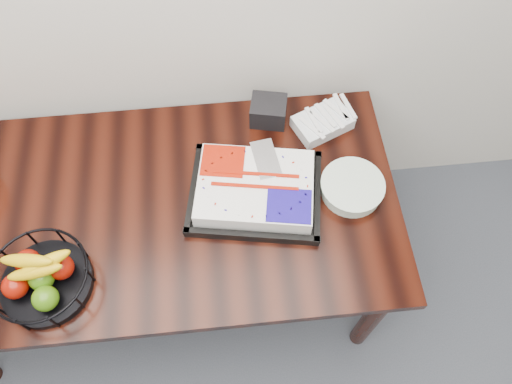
{
  "coord_description": "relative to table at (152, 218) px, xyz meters",
  "views": [
    {
      "loc": [
        0.3,
        1.15,
        2.34
      ],
      "look_at": [
        0.39,
        1.98,
        0.83
      ],
      "focal_mm": 35.0,
      "sensor_mm": 36.0,
      "label": 1
    }
  ],
  "objects": [
    {
      "name": "fork_bag",
      "position": [
        0.68,
        0.29,
        0.12
      ],
      "size": [
        0.25,
        0.21,
        0.06
      ],
      "color": "silver",
      "rests_on": "table"
    },
    {
      "name": "table",
      "position": [
        0.0,
        0.0,
        0.0
      ],
      "size": [
        1.8,
        0.9,
        0.75
      ],
      "color": "black",
      "rests_on": "ground"
    },
    {
      "name": "fruit_basket",
      "position": [
        -0.32,
        -0.26,
        0.16
      ],
      "size": [
        0.32,
        0.32,
        0.17
      ],
      "color": "black",
      "rests_on": "table"
    },
    {
      "name": "napkin_box",
      "position": [
        0.47,
        0.35,
        0.13
      ],
      "size": [
        0.16,
        0.14,
        0.1
      ],
      "primitive_type": "cube",
      "rotation": [
        0.0,
        0.0,
        -0.21
      ],
      "color": "black",
      "rests_on": "table"
    },
    {
      "name": "cake_tray",
      "position": [
        0.39,
        0.01,
        0.13
      ],
      "size": [
        0.52,
        0.44,
        0.1
      ],
      "color": "black",
      "rests_on": "table"
    },
    {
      "name": "plate_stack",
      "position": [
        0.73,
        -0.01,
        0.11
      ],
      "size": [
        0.23,
        0.23,
        0.06
      ],
      "color": "white",
      "rests_on": "table"
    }
  ]
}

